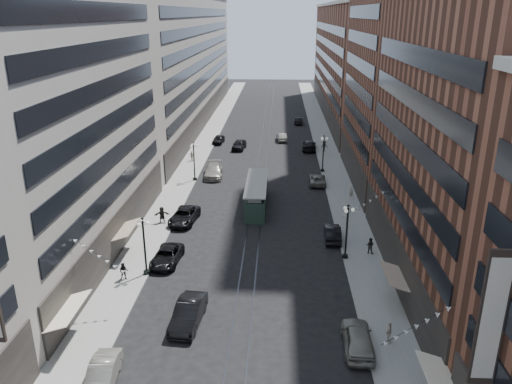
% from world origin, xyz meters
% --- Properties ---
extents(ground, '(220.00, 220.00, 0.00)m').
position_xyz_m(ground, '(0.00, 60.00, 0.00)').
color(ground, black).
rests_on(ground, ground).
extents(sidewalk_west, '(4.00, 180.00, 0.15)m').
position_xyz_m(sidewalk_west, '(-11.00, 70.00, 0.07)').
color(sidewalk_west, gray).
rests_on(sidewalk_west, ground).
extents(sidewalk_east, '(4.00, 180.00, 0.15)m').
position_xyz_m(sidewalk_east, '(11.00, 70.00, 0.07)').
color(sidewalk_east, gray).
rests_on(sidewalk_east, ground).
extents(rail_west, '(0.12, 180.00, 0.02)m').
position_xyz_m(rail_west, '(-0.70, 70.00, 0.01)').
color(rail_west, '#2D2D33').
rests_on(rail_west, ground).
extents(rail_east, '(0.12, 180.00, 0.02)m').
position_xyz_m(rail_east, '(0.70, 70.00, 0.01)').
color(rail_east, '#2D2D33').
rests_on(rail_east, ground).
extents(building_west_mid, '(8.00, 36.00, 28.00)m').
position_xyz_m(building_west_mid, '(-17.00, 33.00, 14.00)').
color(building_west_mid, gray).
rests_on(building_west_mid, ground).
extents(building_west_far, '(8.00, 90.00, 26.00)m').
position_xyz_m(building_west_far, '(-17.00, 96.00, 13.00)').
color(building_west_far, gray).
rests_on(building_west_far, ground).
extents(building_east_mid, '(8.00, 30.00, 24.00)m').
position_xyz_m(building_east_mid, '(17.00, 28.00, 12.00)').
color(building_east_mid, brown).
rests_on(building_east_mid, ground).
extents(building_east_tower, '(8.00, 26.00, 42.00)m').
position_xyz_m(building_east_tower, '(17.00, 56.00, 21.00)').
color(building_east_tower, brown).
rests_on(building_east_tower, ground).
extents(building_east_far, '(8.00, 72.00, 24.00)m').
position_xyz_m(building_east_far, '(17.00, 105.00, 12.00)').
color(building_east_far, brown).
rests_on(building_east_far, ground).
extents(lamppost_sw_far, '(1.03, 1.14, 5.52)m').
position_xyz_m(lamppost_sw_far, '(-9.20, 28.00, 3.10)').
color(lamppost_sw_far, black).
rests_on(lamppost_sw_far, sidewalk_west).
extents(lamppost_sw_mid, '(1.03, 1.14, 5.52)m').
position_xyz_m(lamppost_sw_mid, '(-9.20, 55.00, 3.10)').
color(lamppost_sw_mid, black).
rests_on(lamppost_sw_mid, sidewalk_west).
extents(lamppost_se_far, '(1.03, 1.14, 5.52)m').
position_xyz_m(lamppost_se_far, '(9.20, 32.00, 3.10)').
color(lamppost_se_far, black).
rests_on(lamppost_se_far, sidewalk_east).
extents(lamppost_se_mid, '(1.03, 1.14, 5.52)m').
position_xyz_m(lamppost_se_mid, '(9.20, 60.00, 3.10)').
color(lamppost_se_mid, black).
rests_on(lamppost_se_mid, sidewalk_east).
extents(streetcar, '(2.53, 11.43, 3.16)m').
position_xyz_m(streetcar, '(0.00, 45.56, 1.46)').
color(streetcar, '#23372B').
rests_on(streetcar, ground).
extents(car_1, '(1.98, 4.79, 1.54)m').
position_xyz_m(car_1, '(-8.40, 13.80, 0.77)').
color(car_1, gray).
rests_on(car_1, ground).
extents(car_2, '(2.71, 5.28, 1.43)m').
position_xyz_m(car_2, '(-7.84, 30.39, 0.71)').
color(car_2, black).
rests_on(car_2, ground).
extents(car_4, '(2.22, 5.21, 1.75)m').
position_xyz_m(car_4, '(8.40, 18.24, 0.88)').
color(car_4, gray).
rests_on(car_4, ground).
extents(car_5, '(2.34, 5.55, 1.78)m').
position_xyz_m(car_5, '(-4.08, 20.76, 0.89)').
color(car_5, black).
rests_on(car_5, ground).
extents(pedestrian_2, '(0.85, 0.57, 1.61)m').
position_xyz_m(pedestrian_2, '(-10.91, 26.86, 0.96)').
color(pedestrian_2, black).
rests_on(pedestrian_2, sidewalk_west).
extents(pedestrian_4, '(0.66, 1.03, 1.63)m').
position_xyz_m(pedestrian_4, '(10.73, 18.96, 0.96)').
color(pedestrian_4, beige).
rests_on(pedestrian_4, sidewalk_east).
extents(car_7, '(3.22, 5.90, 1.57)m').
position_xyz_m(car_7, '(-7.97, 40.19, 0.78)').
color(car_7, black).
rests_on(car_7, ground).
extents(car_8, '(3.05, 6.35, 1.78)m').
position_xyz_m(car_8, '(-6.80, 57.09, 0.89)').
color(car_8, gray).
rests_on(car_8, ground).
extents(car_9, '(2.17, 4.49, 1.48)m').
position_xyz_m(car_9, '(-8.40, 76.68, 0.74)').
color(car_9, black).
rests_on(car_9, ground).
extents(car_10, '(1.77, 4.68, 1.52)m').
position_xyz_m(car_10, '(8.40, 36.35, 0.76)').
color(car_10, black).
rests_on(car_10, ground).
extents(car_11, '(2.38, 4.95, 1.36)m').
position_xyz_m(car_11, '(8.04, 54.38, 0.68)').
color(car_11, '#68665C').
rests_on(car_11, ground).
extents(car_12, '(2.66, 5.79, 1.64)m').
position_xyz_m(car_12, '(7.89, 72.87, 0.82)').
color(car_12, black).
rests_on(car_12, ground).
extents(car_13, '(2.59, 5.18, 1.69)m').
position_xyz_m(car_13, '(-4.29, 72.64, 0.85)').
color(car_13, black).
rests_on(car_13, ground).
extents(car_14, '(2.05, 4.58, 1.46)m').
position_xyz_m(car_14, '(3.14, 79.09, 0.73)').
color(car_14, slate).
rests_on(car_14, ground).
extents(pedestrian_5, '(1.79, 0.89, 1.86)m').
position_xyz_m(pedestrian_5, '(-10.41, 39.73, 1.08)').
color(pedestrian_5, black).
rests_on(pedestrian_5, sidewalk_west).
extents(pedestrian_6, '(1.01, 0.74, 1.57)m').
position_xyz_m(pedestrian_6, '(-11.23, 64.68, 0.93)').
color(pedestrian_6, '#BBAE9B').
rests_on(pedestrian_6, sidewalk_west).
extents(pedestrian_7, '(0.90, 0.69, 1.64)m').
position_xyz_m(pedestrian_7, '(11.73, 33.10, 0.97)').
color(pedestrian_7, black).
rests_on(pedestrian_7, sidewalk_east).
extents(pedestrian_8, '(0.66, 0.53, 1.57)m').
position_xyz_m(pedestrian_8, '(11.96, 48.94, 0.94)').
color(pedestrian_8, '#B3A694').
rests_on(pedestrian_8, sidewalk_east).
extents(pedestrian_9, '(1.18, 0.52, 1.80)m').
position_xyz_m(pedestrian_9, '(10.39, 71.47, 1.05)').
color(pedestrian_9, black).
rests_on(pedestrian_9, sidewalk_east).
extents(car_extra_0, '(1.93, 4.39, 1.40)m').
position_xyz_m(car_extra_0, '(6.80, 94.26, 0.70)').
color(car_extra_0, black).
rests_on(car_extra_0, ground).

